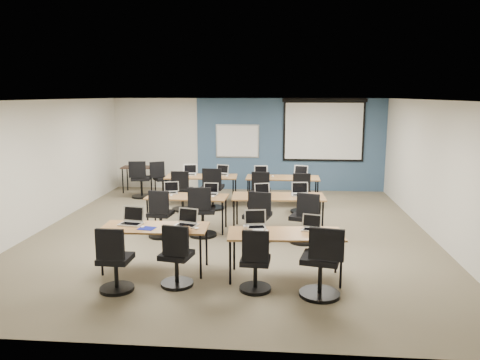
# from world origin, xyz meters

# --- Properties ---
(floor) EXTENTS (8.00, 9.00, 0.02)m
(floor) POSITION_xyz_m (0.00, 0.00, 0.00)
(floor) COLOR #6B6354
(floor) RESTS_ON ground
(ceiling) EXTENTS (8.00, 9.00, 0.02)m
(ceiling) POSITION_xyz_m (0.00, 0.00, 2.70)
(ceiling) COLOR white
(ceiling) RESTS_ON ground
(wall_back) EXTENTS (8.00, 0.04, 2.70)m
(wall_back) POSITION_xyz_m (0.00, 4.50, 1.35)
(wall_back) COLOR beige
(wall_back) RESTS_ON ground
(wall_front) EXTENTS (8.00, 0.04, 2.70)m
(wall_front) POSITION_xyz_m (0.00, -4.50, 1.35)
(wall_front) COLOR beige
(wall_front) RESTS_ON ground
(wall_left) EXTENTS (0.04, 9.00, 2.70)m
(wall_left) POSITION_xyz_m (-4.00, 0.00, 1.35)
(wall_left) COLOR beige
(wall_left) RESTS_ON ground
(wall_right) EXTENTS (0.04, 9.00, 2.70)m
(wall_right) POSITION_xyz_m (4.00, 0.00, 1.35)
(wall_right) COLOR beige
(wall_right) RESTS_ON ground
(blue_accent_panel) EXTENTS (5.50, 0.04, 2.70)m
(blue_accent_panel) POSITION_xyz_m (1.25, 4.47, 1.35)
(blue_accent_panel) COLOR #3D5977
(blue_accent_panel) RESTS_ON wall_back
(whiteboard) EXTENTS (1.28, 0.03, 0.98)m
(whiteboard) POSITION_xyz_m (-0.30, 4.43, 1.45)
(whiteboard) COLOR #AAB3B8
(whiteboard) RESTS_ON wall_back
(projector_screen) EXTENTS (2.40, 0.10, 1.82)m
(projector_screen) POSITION_xyz_m (2.20, 4.41, 1.89)
(projector_screen) COLOR black
(projector_screen) RESTS_ON wall_back
(training_table_front_left) EXTENTS (1.69, 0.70, 0.73)m
(training_table_front_left) POSITION_xyz_m (-1.01, -2.21, 0.68)
(training_table_front_left) COLOR olive
(training_table_front_left) RESTS_ON floor
(training_table_front_right) EXTENTS (1.75, 0.73, 0.73)m
(training_table_front_right) POSITION_xyz_m (1.06, -2.38, 0.68)
(training_table_front_right) COLOR #9F662F
(training_table_front_right) RESTS_ON floor
(training_table_mid_left) EXTENTS (1.66, 0.69, 0.73)m
(training_table_mid_left) POSITION_xyz_m (-0.94, 0.08, 0.68)
(training_table_mid_left) COLOR brown
(training_table_mid_left) RESTS_ON floor
(training_table_mid_right) EXTENTS (1.91, 0.80, 0.73)m
(training_table_mid_right) POSITION_xyz_m (0.94, 0.26, 0.69)
(training_table_mid_right) COLOR #A1662F
(training_table_mid_right) RESTS_ON floor
(training_table_back_left) EXTENTS (1.83, 0.76, 0.73)m
(training_table_back_left) POSITION_xyz_m (-1.06, 2.51, 0.69)
(training_table_back_left) COLOR #A06B3C
(training_table_back_left) RESTS_ON floor
(training_table_back_right) EXTENTS (1.85, 0.77, 0.73)m
(training_table_back_right) POSITION_xyz_m (1.04, 2.51, 0.69)
(training_table_back_right) COLOR #AA6032
(training_table_back_right) RESTS_ON floor
(laptop_0) EXTENTS (0.36, 0.31, 0.27)m
(laptop_0) POSITION_xyz_m (-1.42, -2.08, 0.80)
(laptop_0) COLOR silver
(laptop_0) RESTS_ON training_table_front_left
(mouse_0) EXTENTS (0.07, 0.10, 0.03)m
(mouse_0) POSITION_xyz_m (-1.19, -2.27, 0.74)
(mouse_0) COLOR white
(mouse_0) RESTS_ON training_table_front_left
(task_chair_0) EXTENTS (0.50, 0.50, 0.98)m
(task_chair_0) POSITION_xyz_m (-1.37, -3.09, 0.40)
(task_chair_0) COLOR black
(task_chair_0) RESTS_ON floor
(laptop_1) EXTENTS (0.34, 0.29, 0.26)m
(laptop_1) POSITION_xyz_m (-0.51, -2.08, 0.79)
(laptop_1) COLOR silver
(laptop_1) RESTS_ON training_table_front_left
(mouse_1) EXTENTS (0.09, 0.11, 0.03)m
(mouse_1) POSITION_xyz_m (-0.32, -2.28, 0.74)
(mouse_1) COLOR white
(mouse_1) RESTS_ON training_table_front_left
(task_chair_1) EXTENTS (0.49, 0.49, 0.97)m
(task_chair_1) POSITION_xyz_m (-0.53, -2.84, 0.40)
(task_chair_1) COLOR black
(task_chair_1) RESTS_ON floor
(laptop_2) EXTENTS (0.35, 0.29, 0.26)m
(laptop_2) POSITION_xyz_m (0.58, -2.10, 0.79)
(laptop_2) COLOR silver
(laptop_2) RESTS_ON training_table_front_right
(mouse_2) EXTENTS (0.07, 0.10, 0.03)m
(mouse_2) POSITION_xyz_m (0.78, -2.33, 0.74)
(mouse_2) COLOR white
(mouse_2) RESTS_ON training_table_front_right
(task_chair_2) EXTENTS (0.46, 0.46, 0.95)m
(task_chair_2) POSITION_xyz_m (0.64, -2.91, 0.39)
(task_chair_2) COLOR black
(task_chair_2) RESTS_ON floor
(laptop_3) EXTENTS (0.30, 0.25, 0.23)m
(laptop_3) POSITION_xyz_m (1.48, -2.17, 0.79)
(laptop_3) COLOR silver
(laptop_3) RESTS_ON training_table_front_right
(mouse_3) EXTENTS (0.06, 0.09, 0.03)m
(mouse_3) POSITION_xyz_m (1.63, -2.27, 0.74)
(mouse_3) COLOR white
(mouse_3) RESTS_ON training_table_front_right
(task_chair_3) EXTENTS (0.58, 0.58, 1.05)m
(task_chair_3) POSITION_xyz_m (1.57, -3.03, 0.44)
(task_chair_3) COLOR black
(task_chair_3) RESTS_ON floor
(laptop_4) EXTENTS (0.31, 0.27, 0.24)m
(laptop_4) POSITION_xyz_m (-1.35, 0.34, 0.79)
(laptop_4) COLOR #A2A2AF
(laptop_4) RESTS_ON training_table_mid_left
(mouse_4) EXTENTS (0.07, 0.10, 0.03)m
(mouse_4) POSITION_xyz_m (-1.28, 0.08, 0.74)
(mouse_4) COLOR white
(mouse_4) RESTS_ON training_table_mid_left
(task_chair_4) EXTENTS (0.50, 0.50, 0.98)m
(task_chair_4) POSITION_xyz_m (-1.37, -0.49, 0.40)
(task_chair_4) COLOR black
(task_chair_4) RESTS_ON floor
(laptop_5) EXTENTS (0.31, 0.27, 0.24)m
(laptop_5) POSITION_xyz_m (-0.48, 0.28, 0.79)
(laptop_5) COLOR #A9A9B4
(laptop_5) RESTS_ON training_table_mid_left
(mouse_5) EXTENTS (0.08, 0.11, 0.04)m
(mouse_5) POSITION_xyz_m (-0.40, 0.04, 0.74)
(mouse_5) COLOR white
(mouse_5) RESTS_ON training_table_mid_left
(task_chair_5) EXTENTS (0.56, 0.56, 1.03)m
(task_chair_5) POSITION_xyz_m (-0.57, -0.35, 0.43)
(task_chair_5) COLOR black
(task_chair_5) RESTS_ON floor
(laptop_6) EXTENTS (0.33, 0.28, 0.25)m
(laptop_6) POSITION_xyz_m (0.60, 0.27, 0.79)
(laptop_6) COLOR #B9B8C2
(laptop_6) RESTS_ON training_table_mid_right
(mouse_6) EXTENTS (0.09, 0.12, 0.04)m
(mouse_6) POSITION_xyz_m (0.77, 0.05, 0.74)
(mouse_6) COLOR white
(mouse_6) RESTS_ON training_table_mid_right
(task_chair_6) EXTENTS (0.54, 0.54, 1.02)m
(task_chair_6) POSITION_xyz_m (0.56, -0.60, 0.42)
(task_chair_6) COLOR black
(task_chair_6) RESTS_ON floor
(laptop_7) EXTENTS (0.35, 0.29, 0.26)m
(laptop_7) POSITION_xyz_m (1.39, 0.38, 0.79)
(laptop_7) COLOR #B0B0B5
(laptop_7) RESTS_ON training_table_mid_right
(mouse_7) EXTENTS (0.07, 0.10, 0.03)m
(mouse_7) POSITION_xyz_m (1.73, 0.15, 0.74)
(mouse_7) COLOR white
(mouse_7) RESTS_ON training_table_mid_right
(task_chair_7) EXTENTS (0.54, 0.52, 1.00)m
(task_chair_7) POSITION_xyz_m (1.45, -0.60, 0.41)
(task_chair_7) COLOR black
(task_chair_7) RESTS_ON floor
(laptop_8) EXTENTS (0.35, 0.30, 0.27)m
(laptop_8) POSITION_xyz_m (-1.40, 2.67, 0.80)
(laptop_8) COLOR #AFAFAF
(laptop_8) RESTS_ON training_table_back_left
(mouse_8) EXTENTS (0.06, 0.09, 0.03)m
(mouse_8) POSITION_xyz_m (-1.22, 2.56, 0.74)
(mouse_8) COLOR white
(mouse_8) RESTS_ON training_table_back_left
(task_chair_8) EXTENTS (0.52, 0.52, 1.00)m
(task_chair_8) POSITION_xyz_m (-1.41, 1.71, 0.41)
(task_chair_8) COLOR black
(task_chair_8) RESTS_ON floor
(laptop_9) EXTENTS (0.33, 0.28, 0.25)m
(laptop_9) POSITION_xyz_m (-0.55, 2.76, 0.79)
(laptop_9) COLOR #A1A0AD
(laptop_9) RESTS_ON training_table_back_left
(mouse_9) EXTENTS (0.08, 0.11, 0.04)m
(mouse_9) POSITION_xyz_m (-0.39, 2.49, 0.74)
(mouse_9) COLOR white
(mouse_9) RESTS_ON training_table_back_left
(task_chair_9) EXTENTS (0.58, 0.58, 1.05)m
(task_chair_9) POSITION_xyz_m (-0.68, 1.90, 0.44)
(task_chair_9) COLOR black
(task_chair_9) RESTS_ON floor
(laptop_10) EXTENTS (0.34, 0.29, 0.26)m
(laptop_10) POSITION_xyz_m (0.47, 2.65, 0.79)
(laptop_10) COLOR silver
(laptop_10) RESTS_ON training_table_back_right
(mouse_10) EXTENTS (0.07, 0.10, 0.04)m
(mouse_10) POSITION_xyz_m (0.78, 2.56, 0.74)
(mouse_10) COLOR white
(mouse_10) RESTS_ON training_table_back_right
(task_chair_10) EXTENTS (0.53, 0.53, 1.01)m
(task_chair_10) POSITION_xyz_m (0.51, 1.76, 0.42)
(task_chair_10) COLOR black
(task_chair_10) RESTS_ON floor
(laptop_11) EXTENTS (0.36, 0.31, 0.27)m
(laptop_11) POSITION_xyz_m (1.51, 2.69, 0.80)
(laptop_11) COLOR #B1B1BB
(laptop_11) RESTS_ON training_table_back_right
(mouse_11) EXTENTS (0.07, 0.11, 0.04)m
(mouse_11) POSITION_xyz_m (1.64, 2.49, 0.74)
(mouse_11) COLOR white
(mouse_11) RESTS_ON training_table_back_right
(task_chair_11) EXTENTS (0.51, 0.51, 0.99)m
(task_chair_11) POSITION_xyz_m (1.48, 1.74, 0.41)
(task_chair_11) COLOR black
(task_chair_11) RESTS_ON floor
(blue_mousepad) EXTENTS (0.29, 0.25, 0.01)m
(blue_mousepad) POSITION_xyz_m (-1.10, -2.33, 0.73)
(blue_mousepad) COLOR navy
(blue_mousepad) RESTS_ON training_table_front_left
(snack_bowl) EXTENTS (0.26, 0.26, 0.06)m
(snack_bowl) POSITION_xyz_m (-0.51, -2.44, 0.76)
(snack_bowl) COLOR #99572D
(snack_bowl) RESTS_ON training_table_front_left
(snack_plate) EXTENTS (0.20, 0.20, 0.01)m
(snack_plate) POSITION_xyz_m (0.65, -2.29, 0.74)
(snack_plate) COLOR white
(snack_plate) RESTS_ON training_table_front_right
(coffee_cup) EXTENTS (0.09, 0.09, 0.07)m
(coffee_cup) POSITION_xyz_m (0.47, -2.36, 0.78)
(coffee_cup) COLOR white
(coffee_cup) RESTS_ON snack_plate
(utility_table) EXTENTS (0.96, 0.53, 0.75)m
(utility_table) POSITION_xyz_m (-3.11, 3.79, 0.66)
(utility_table) COLOR #301F14
(utility_table) RESTS_ON floor
(spare_chair_a) EXTENTS (0.57, 0.51, 0.99)m
(spare_chair_a) POSITION_xyz_m (-2.32, 3.31, 0.41)
(spare_chair_a) COLOR black
(spare_chair_a) RESTS_ON floor
(spare_chair_b) EXTENTS (0.56, 0.56, 1.03)m
(spare_chair_b) POSITION_xyz_m (-2.84, 3.04, 0.43)
(spare_chair_b) COLOR black
(spare_chair_b) RESTS_ON floor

